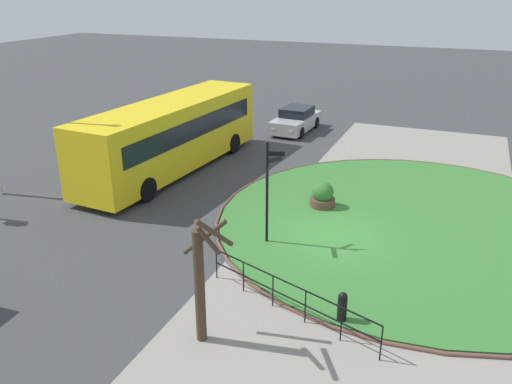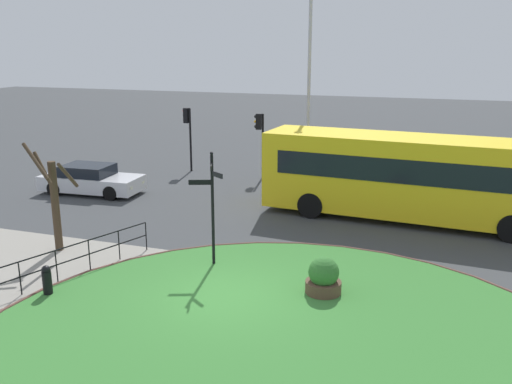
{
  "view_description": "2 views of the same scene",
  "coord_description": "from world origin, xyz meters",
  "px_view_note": "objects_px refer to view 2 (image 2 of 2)",
  "views": [
    {
      "loc": [
        -15.87,
        -3.69,
        8.17
      ],
      "look_at": [
        0.07,
        2.83,
        1.26
      ],
      "focal_mm": 36.81,
      "sensor_mm": 36.0,
      "label": 1
    },
    {
      "loc": [
        5.11,
        -12.59,
        6.56
      ],
      "look_at": [
        -0.61,
        4.14,
        1.84
      ],
      "focal_mm": 39.06,
      "sensor_mm": 36.0,
      "label": 2
    }
  ],
  "objects_px": {
    "bollard_foreground": "(47,281)",
    "bus_yellow": "(412,176)",
    "car_near_lane": "(91,180)",
    "lamppost_tall": "(309,76)",
    "planter_near_signpost": "(323,279)",
    "traffic_light_near": "(188,125)",
    "street_tree_bare": "(54,199)",
    "traffic_light_far": "(260,131)",
    "signpost_directional": "(212,202)"
  },
  "relations": [
    {
      "from": "traffic_light_far",
      "to": "street_tree_bare",
      "type": "bearing_deg",
      "value": 66.79
    },
    {
      "from": "signpost_directional",
      "to": "planter_near_signpost",
      "type": "bearing_deg",
      "value": -13.79
    },
    {
      "from": "signpost_directional",
      "to": "bus_yellow",
      "type": "height_order",
      "value": "signpost_directional"
    },
    {
      "from": "bus_yellow",
      "to": "street_tree_bare",
      "type": "bearing_deg",
      "value": -142.01
    },
    {
      "from": "bollard_foreground",
      "to": "traffic_light_near",
      "type": "xyz_separation_m",
      "value": [
        -3.08,
        15.18,
        1.99
      ]
    },
    {
      "from": "traffic_light_near",
      "to": "traffic_light_far",
      "type": "xyz_separation_m",
      "value": [
        4.09,
        -0.33,
        -0.07
      ]
    },
    {
      "from": "traffic_light_near",
      "to": "street_tree_bare",
      "type": "distance_m",
      "value": 12.29
    },
    {
      "from": "car_near_lane",
      "to": "signpost_directional",
      "type": "bearing_deg",
      "value": -39.01
    },
    {
      "from": "bollard_foreground",
      "to": "bus_yellow",
      "type": "distance_m",
      "value": 13.33
    },
    {
      "from": "lamppost_tall",
      "to": "bus_yellow",
      "type": "bearing_deg",
      "value": -44.04
    },
    {
      "from": "bollard_foreground",
      "to": "street_tree_bare",
      "type": "relative_size",
      "value": 0.25
    },
    {
      "from": "bus_yellow",
      "to": "traffic_light_near",
      "type": "xyz_separation_m",
      "value": [
        -11.74,
        5.13,
        0.72
      ]
    },
    {
      "from": "signpost_directional",
      "to": "traffic_light_far",
      "type": "distance_m",
      "value": 11.76
    },
    {
      "from": "car_near_lane",
      "to": "lamppost_tall",
      "type": "xyz_separation_m",
      "value": [
        8.62,
        5.65,
        4.46
      ]
    },
    {
      "from": "signpost_directional",
      "to": "bus_yellow",
      "type": "bearing_deg",
      "value": 51.78
    },
    {
      "from": "bus_yellow",
      "to": "lamppost_tall",
      "type": "height_order",
      "value": "lamppost_tall"
    },
    {
      "from": "traffic_light_near",
      "to": "traffic_light_far",
      "type": "relative_size",
      "value": 1.03
    },
    {
      "from": "lamppost_tall",
      "to": "car_near_lane",
      "type": "bearing_deg",
      "value": -146.75
    },
    {
      "from": "traffic_light_far",
      "to": "street_tree_bare",
      "type": "relative_size",
      "value": 0.9
    },
    {
      "from": "bollard_foreground",
      "to": "bus_yellow",
      "type": "relative_size",
      "value": 0.08
    },
    {
      "from": "bus_yellow",
      "to": "planter_near_signpost",
      "type": "relative_size",
      "value": 10.37
    },
    {
      "from": "bollard_foreground",
      "to": "traffic_light_far",
      "type": "bearing_deg",
      "value": 86.11
    },
    {
      "from": "traffic_light_far",
      "to": "planter_near_signpost",
      "type": "relative_size",
      "value": 2.95
    },
    {
      "from": "bollard_foreground",
      "to": "car_near_lane",
      "type": "xyz_separation_m",
      "value": [
        -5.25,
        9.52,
        0.16
      ]
    },
    {
      "from": "planter_near_signpost",
      "to": "bus_yellow",
      "type": "bearing_deg",
      "value": 77.31
    },
    {
      "from": "signpost_directional",
      "to": "street_tree_bare",
      "type": "relative_size",
      "value": 0.99
    },
    {
      "from": "bollard_foreground",
      "to": "traffic_light_far",
      "type": "height_order",
      "value": "traffic_light_far"
    },
    {
      "from": "traffic_light_near",
      "to": "street_tree_bare",
      "type": "relative_size",
      "value": 0.92
    },
    {
      "from": "bollard_foreground",
      "to": "traffic_light_far",
      "type": "distance_m",
      "value": 15.0
    },
    {
      "from": "bollard_foreground",
      "to": "lamppost_tall",
      "type": "distance_m",
      "value": 16.21
    },
    {
      "from": "traffic_light_near",
      "to": "lamppost_tall",
      "type": "xyz_separation_m",
      "value": [
        6.45,
        -0.01,
        2.63
      ]
    },
    {
      "from": "signpost_directional",
      "to": "traffic_light_near",
      "type": "xyz_separation_m",
      "value": [
        -6.44,
        11.85,
        0.41
      ]
    },
    {
      "from": "planter_near_signpost",
      "to": "traffic_light_near",
      "type": "bearing_deg",
      "value": 128.23
    },
    {
      "from": "bollard_foreground",
      "to": "traffic_light_near",
      "type": "relative_size",
      "value": 0.27
    },
    {
      "from": "planter_near_signpost",
      "to": "street_tree_bare",
      "type": "xyz_separation_m",
      "value": [
        -8.9,
        0.51,
        1.28
      ]
    },
    {
      "from": "lamppost_tall",
      "to": "planter_near_signpost",
      "type": "bearing_deg",
      "value": -74.28
    },
    {
      "from": "traffic_light_near",
      "to": "signpost_directional",
      "type": "bearing_deg",
      "value": 130.05
    },
    {
      "from": "traffic_light_far",
      "to": "bus_yellow",
      "type": "bearing_deg",
      "value": 138.69
    },
    {
      "from": "signpost_directional",
      "to": "planter_near_signpost",
      "type": "relative_size",
      "value": 3.24
    },
    {
      "from": "street_tree_bare",
      "to": "car_near_lane",
      "type": "bearing_deg",
      "value": 116.67
    },
    {
      "from": "lamppost_tall",
      "to": "street_tree_bare",
      "type": "xyz_separation_m",
      "value": [
        -5.32,
        -12.22,
        -3.31
      ]
    },
    {
      "from": "traffic_light_far",
      "to": "lamppost_tall",
      "type": "relative_size",
      "value": 0.34
    },
    {
      "from": "signpost_directional",
      "to": "bollard_foreground",
      "type": "xyz_separation_m",
      "value": [
        -3.36,
        -3.33,
        -1.59
      ]
    },
    {
      "from": "car_near_lane",
      "to": "planter_near_signpost",
      "type": "bearing_deg",
      "value": -33.4
    },
    {
      "from": "traffic_light_near",
      "to": "lamppost_tall",
      "type": "relative_size",
      "value": 0.35
    },
    {
      "from": "lamppost_tall",
      "to": "planter_near_signpost",
      "type": "height_order",
      "value": "lamppost_tall"
    },
    {
      "from": "bus_yellow",
      "to": "car_near_lane",
      "type": "bearing_deg",
      "value": -173.62
    },
    {
      "from": "car_near_lane",
      "to": "traffic_light_far",
      "type": "xyz_separation_m",
      "value": [
        6.26,
        5.32,
        1.77
      ]
    },
    {
      "from": "bus_yellow",
      "to": "car_near_lane",
      "type": "xyz_separation_m",
      "value": [
        -13.91,
        -0.53,
        -1.11
      ]
    },
    {
      "from": "traffic_light_far",
      "to": "signpost_directional",
      "type": "bearing_deg",
      "value": 92.32
    }
  ]
}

